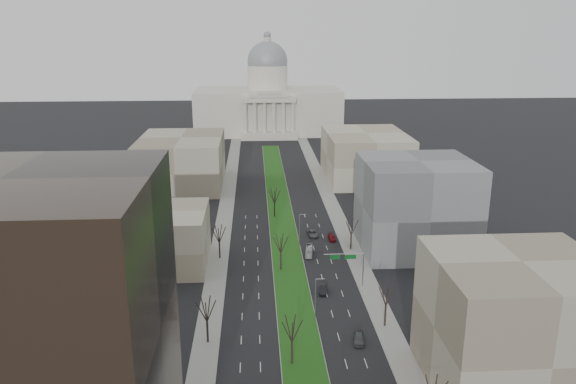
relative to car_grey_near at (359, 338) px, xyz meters
name	(u,v)px	position (x,y,z in m)	size (l,w,h in m)	color
ground	(281,217)	(-11.01, 73.55, -0.84)	(600.00, 600.00, 0.00)	black
median	(281,218)	(-11.01, 72.54, -0.73)	(8.00, 222.03, 0.20)	#999993
sidewalk_left	(220,248)	(-28.51, 48.55, -0.76)	(5.00, 330.00, 0.15)	gray
sidewalk_right	(350,245)	(6.49, 48.55, -0.76)	(5.00, 330.00, 0.15)	gray
capitol	(268,103)	(-11.01, 223.14, 15.47)	(80.00, 46.00, 55.00)	beige
building_glass_tower	(22,335)	(-48.01, -28.45, 19.16)	(34.00, 30.00, 40.00)	black
building_beige_left	(154,238)	(-44.01, 38.55, 6.16)	(26.00, 22.00, 14.00)	tan
building_tan_right	(514,325)	(21.99, -14.45, 10.16)	(26.00, 24.00, 22.00)	gray
building_grey_right	(416,205)	(22.99, 45.55, 11.16)	(28.00, 26.00, 24.00)	slate
building_far_left	(182,161)	(-46.01, 113.55, 8.16)	(30.00, 40.00, 18.00)	gray
building_far_right	(365,156)	(23.99, 118.55, 8.16)	(30.00, 40.00, 18.00)	tan
tree_left_mid	(206,309)	(-28.21, 1.55, 6.16)	(5.40, 5.40, 9.72)	black
tree_left_far	(219,233)	(-28.21, 41.55, 6.01)	(5.28, 5.28, 9.50)	black
tree_right_mid	(386,293)	(6.19, 5.55, 6.32)	(5.52, 5.52, 9.94)	black
tree_right_far	(351,226)	(6.19, 45.55, 5.69)	(5.04, 5.04, 9.07)	black
tree_median_a	(292,329)	(-13.01, -6.45, 6.16)	(5.40, 5.40, 9.72)	black
tree_median_b	(281,243)	(-13.01, 33.55, 6.16)	(5.40, 5.40, 9.72)	black
tree_median_c	(274,195)	(-13.01, 73.55, 6.16)	(5.40, 5.40, 9.72)	black
streetlamp_median_b	(316,299)	(-7.25, 8.55, 3.97)	(1.90, 0.20, 9.16)	gray
streetlamp_median_c	(300,230)	(-7.25, 48.55, 3.97)	(1.90, 0.20, 9.16)	gray
mast_arm_signs	(352,261)	(2.47, 23.58, 5.27)	(9.12, 0.24, 8.09)	gray
car_grey_near	(359,338)	(0.00, 0.00, 0.00)	(1.98, 4.91, 1.67)	#43474A
car_black	(323,289)	(-4.18, 20.86, -0.06)	(1.65, 4.72, 1.56)	black
car_red	(332,238)	(2.09, 52.93, -0.16)	(1.90, 4.67, 1.35)	#620D11
car_grey_far	(313,233)	(-2.90, 56.32, -0.08)	(2.53, 5.48, 1.52)	#4C4E54
box_van	(309,251)	(-5.15, 42.87, 0.16)	(1.68, 7.16, 2.00)	silver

